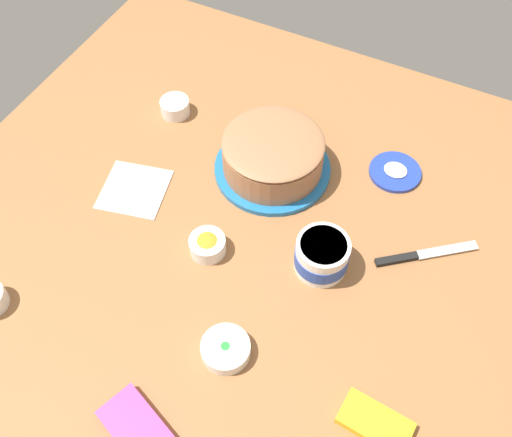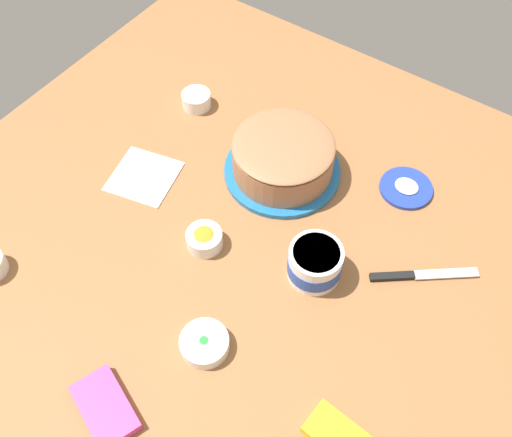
{
  "view_description": "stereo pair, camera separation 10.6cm",
  "coord_description": "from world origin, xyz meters",
  "px_view_note": "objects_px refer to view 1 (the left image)",
  "views": [
    {
      "loc": [
        0.31,
        -0.57,
        1.09
      ],
      "look_at": [
        -0.02,
        0.09,
        0.04
      ],
      "focal_mm": 40.37,
      "sensor_mm": 36.0,
      "label": 1
    },
    {
      "loc": [
        0.4,
        -0.52,
        1.09
      ],
      "look_at": [
        -0.02,
        0.09,
        0.04
      ],
      "focal_mm": 40.37,
      "sensor_mm": 36.0,
      "label": 2
    }
  ],
  "objects_px": {
    "frosted_cake": "(273,156)",
    "paper_napkin": "(134,189)",
    "candy_box_lower": "(375,423)",
    "frosting_tub": "(322,255)",
    "sprinkle_bowl_green": "(226,349)",
    "spreading_knife": "(417,255)",
    "sprinkle_bowl_yellow": "(175,106)",
    "frosting_tub_lid": "(395,172)",
    "sprinkle_bowl_orange": "(207,244)",
    "candy_box_upper": "(136,427)"
  },
  "relations": [
    {
      "from": "spreading_knife",
      "to": "candy_box_upper",
      "type": "height_order",
      "value": "candy_box_upper"
    },
    {
      "from": "frosting_tub_lid",
      "to": "paper_napkin",
      "type": "bearing_deg",
      "value": -148.85
    },
    {
      "from": "frosting_tub",
      "to": "sprinkle_bowl_green",
      "type": "xyz_separation_m",
      "value": [
        -0.09,
        -0.27,
        -0.03
      ]
    },
    {
      "from": "frosting_tub_lid",
      "to": "candy_box_upper",
      "type": "height_order",
      "value": "candy_box_upper"
    },
    {
      "from": "candy_box_upper",
      "to": "sprinkle_bowl_orange",
      "type": "bearing_deg",
      "value": 121.13
    },
    {
      "from": "spreading_knife",
      "to": "paper_napkin",
      "type": "height_order",
      "value": "spreading_knife"
    },
    {
      "from": "sprinkle_bowl_green",
      "to": "sprinkle_bowl_orange",
      "type": "xyz_separation_m",
      "value": [
        -0.15,
        0.19,
        0.01
      ]
    },
    {
      "from": "sprinkle_bowl_yellow",
      "to": "frosting_tub",
      "type": "bearing_deg",
      "value": -26.6
    },
    {
      "from": "candy_box_lower",
      "to": "frosted_cake",
      "type": "bearing_deg",
      "value": 137.36
    },
    {
      "from": "frosted_cake",
      "to": "candy_box_lower",
      "type": "height_order",
      "value": "frosted_cake"
    },
    {
      "from": "frosting_tub_lid",
      "to": "sprinkle_bowl_green",
      "type": "height_order",
      "value": "sprinkle_bowl_green"
    },
    {
      "from": "frosted_cake",
      "to": "frosting_tub_lid",
      "type": "height_order",
      "value": "frosted_cake"
    },
    {
      "from": "frosted_cake",
      "to": "spreading_knife",
      "type": "height_order",
      "value": "frosted_cake"
    },
    {
      "from": "sprinkle_bowl_green",
      "to": "frosted_cake",
      "type": "bearing_deg",
      "value": 104.48
    },
    {
      "from": "paper_napkin",
      "to": "frosting_tub_lid",
      "type": "bearing_deg",
      "value": 31.15
    },
    {
      "from": "spreading_knife",
      "to": "sprinkle_bowl_green",
      "type": "relative_size",
      "value": 2.01
    },
    {
      "from": "spreading_knife",
      "to": "frosting_tub_lid",
      "type": "bearing_deg",
      "value": 120.29
    },
    {
      "from": "sprinkle_bowl_orange",
      "to": "candy_box_upper",
      "type": "xyz_separation_m",
      "value": [
        0.07,
        -0.4,
        -0.01
      ]
    },
    {
      "from": "frosted_cake",
      "to": "sprinkle_bowl_green",
      "type": "height_order",
      "value": "frosted_cake"
    },
    {
      "from": "sprinkle_bowl_yellow",
      "to": "paper_napkin",
      "type": "xyz_separation_m",
      "value": [
        0.05,
        -0.27,
        -0.02
      ]
    },
    {
      "from": "sprinkle_bowl_orange",
      "to": "candy_box_lower",
      "type": "bearing_deg",
      "value": -22.97
    },
    {
      "from": "candy_box_upper",
      "to": "paper_napkin",
      "type": "distance_m",
      "value": 0.56
    },
    {
      "from": "sprinkle_bowl_yellow",
      "to": "sprinkle_bowl_green",
      "type": "bearing_deg",
      "value": -50.64
    },
    {
      "from": "spreading_knife",
      "to": "paper_napkin",
      "type": "bearing_deg",
      "value": -169.67
    },
    {
      "from": "frosting_tub_lid",
      "to": "spreading_knife",
      "type": "height_order",
      "value": "frosting_tub_lid"
    },
    {
      "from": "frosting_tub",
      "to": "paper_napkin",
      "type": "xyz_separation_m",
      "value": [
        -0.48,
        -0.0,
        -0.04
      ]
    },
    {
      "from": "frosted_cake",
      "to": "frosting_tub",
      "type": "xyz_separation_m",
      "value": [
        0.21,
        -0.2,
        -0.01
      ]
    },
    {
      "from": "sprinkle_bowl_green",
      "to": "candy_box_upper",
      "type": "bearing_deg",
      "value": -110.51
    },
    {
      "from": "sprinkle_bowl_green",
      "to": "spreading_knife",
      "type": "bearing_deg",
      "value": 54.51
    },
    {
      "from": "sprinkle_bowl_orange",
      "to": "frosted_cake",
      "type": "bearing_deg",
      "value": 84.07
    },
    {
      "from": "sprinkle_bowl_green",
      "to": "paper_napkin",
      "type": "bearing_deg",
      "value": 146.02
    },
    {
      "from": "spreading_knife",
      "to": "paper_napkin",
      "type": "relative_size",
      "value": 1.32
    },
    {
      "from": "frosting_tub_lid",
      "to": "sprinkle_bowl_orange",
      "type": "distance_m",
      "value": 0.5
    },
    {
      "from": "spreading_knife",
      "to": "sprinkle_bowl_yellow",
      "type": "distance_m",
      "value": 0.72
    },
    {
      "from": "frosting_tub",
      "to": "paper_napkin",
      "type": "distance_m",
      "value": 0.48
    },
    {
      "from": "frosted_cake",
      "to": "paper_napkin",
      "type": "height_order",
      "value": "frosted_cake"
    },
    {
      "from": "sprinkle_bowl_yellow",
      "to": "candy_box_upper",
      "type": "distance_m",
      "value": 0.82
    },
    {
      "from": "sprinkle_bowl_green",
      "to": "sprinkle_bowl_orange",
      "type": "height_order",
      "value": "sprinkle_bowl_orange"
    },
    {
      "from": "sprinkle_bowl_yellow",
      "to": "paper_napkin",
      "type": "height_order",
      "value": "sprinkle_bowl_yellow"
    },
    {
      "from": "spreading_knife",
      "to": "sprinkle_bowl_yellow",
      "type": "xyz_separation_m",
      "value": [
        -0.71,
        0.15,
        0.02
      ]
    },
    {
      "from": "sprinkle_bowl_orange",
      "to": "paper_napkin",
      "type": "relative_size",
      "value": 0.54
    },
    {
      "from": "sprinkle_bowl_yellow",
      "to": "candy_box_lower",
      "type": "height_order",
      "value": "sprinkle_bowl_yellow"
    },
    {
      "from": "sprinkle_bowl_orange",
      "to": "candy_box_upper",
      "type": "relative_size",
      "value": 0.58
    },
    {
      "from": "frosting_tub",
      "to": "candy_box_lower",
      "type": "relative_size",
      "value": 0.89
    },
    {
      "from": "sprinkle_bowl_green",
      "to": "paper_napkin",
      "type": "height_order",
      "value": "sprinkle_bowl_green"
    },
    {
      "from": "frosted_cake",
      "to": "paper_napkin",
      "type": "bearing_deg",
      "value": -142.99
    },
    {
      "from": "candy_box_lower",
      "to": "sprinkle_bowl_yellow",
      "type": "bearing_deg",
      "value": 149.13
    },
    {
      "from": "sprinkle_bowl_yellow",
      "to": "spreading_knife",
      "type": "bearing_deg",
      "value": -11.73
    },
    {
      "from": "spreading_knife",
      "to": "sprinkle_bowl_green",
      "type": "bearing_deg",
      "value": -125.49
    },
    {
      "from": "frosted_cake",
      "to": "paper_napkin",
      "type": "xyz_separation_m",
      "value": [
        -0.27,
        -0.2,
        -0.05
      ]
    }
  ]
}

